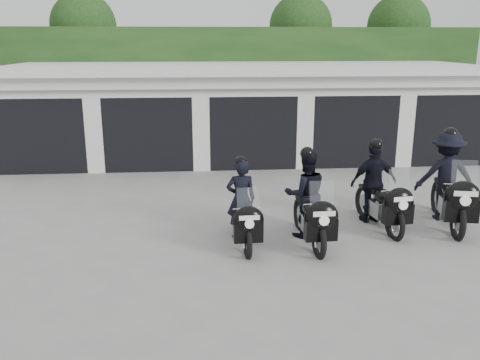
{
  "coord_description": "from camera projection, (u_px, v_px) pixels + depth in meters",
  "views": [
    {
      "loc": [
        -1.59,
        -9.37,
        3.79
      ],
      "look_at": [
        -0.8,
        0.51,
        1.05
      ],
      "focal_mm": 38.0,
      "sensor_mm": 36.0,
      "label": 1
    }
  ],
  "objects": [
    {
      "name": "police_bike_d",
      "position": [
        448.0,
        182.0,
        10.74
      ],
      "size": [
        1.36,
        2.37,
        2.09
      ],
      "rotation": [
        0.0,
        0.0,
        -0.2
      ],
      "color": "black",
      "rests_on": "ground"
    },
    {
      "name": "background_vegetation",
      "position": [
        244.0,
        65.0,
        21.84
      ],
      "size": [
        20.0,
        3.9,
        5.8
      ],
      "color": "#193B15",
      "rests_on": "ground"
    },
    {
      "name": "police_bike_b",
      "position": [
        308.0,
        201.0,
        9.81
      ],
      "size": [
        0.88,
        2.15,
        1.87
      ],
      "rotation": [
        0.0,
        0.0,
        0.05
      ],
      "color": "black",
      "rests_on": "ground"
    },
    {
      "name": "police_bike_a",
      "position": [
        243.0,
        209.0,
        9.67
      ],
      "size": [
        0.64,
        1.96,
        1.71
      ],
      "rotation": [
        0.0,
        0.0,
        0.05
      ],
      "color": "black",
      "rests_on": "ground"
    },
    {
      "name": "ground",
      "position": [
        282.0,
        237.0,
        10.14
      ],
      "size": [
        80.0,
        80.0,
        0.0
      ],
      "primitive_type": "plane",
      "color": "gray",
      "rests_on": "ground"
    },
    {
      "name": "garage_block",
      "position": [
        246.0,
        111.0,
        17.5
      ],
      "size": [
        16.4,
        6.8,
        2.96
      ],
      "color": "silver",
      "rests_on": "ground"
    },
    {
      "name": "police_bike_c",
      "position": [
        377.0,
        188.0,
        10.62
      ],
      "size": [
        1.08,
        2.15,
        1.87
      ],
      "rotation": [
        0.0,
        0.0,
        0.12
      ],
      "color": "black",
      "rests_on": "ground"
    }
  ]
}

